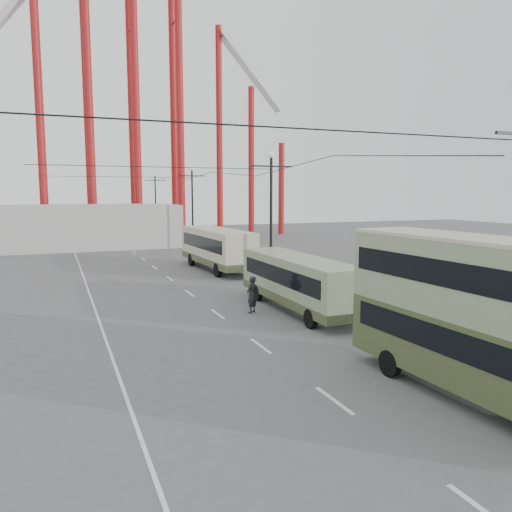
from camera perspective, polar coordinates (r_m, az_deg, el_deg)
name	(u,v)px	position (r m, az deg, el deg)	size (l,w,h in m)	color
ground	(329,375)	(18.46, 8.40, -13.26)	(160.00, 160.00, 0.00)	#515254
road_markings	(178,283)	(36.06, -8.86, -3.11)	(12.52, 120.00, 0.01)	silver
lamp_post_mid	(271,217)	(35.95, 1.73, 4.44)	(3.20, 0.44, 9.32)	black
lamp_post_far	(192,208)	(56.77, -7.27, 5.42)	(3.20, 0.44, 9.32)	black
lamp_post_distant	(156,204)	(78.24, -11.40, 5.83)	(3.20, 0.44, 9.32)	black
roller_coaster	(99,68)	(73.90, -17.56, 19.82)	(52.95, 5.00, 55.48)	maroon
fairground_shed	(81,226)	(62.06, -19.35, 3.21)	(22.00, 10.00, 5.00)	#A2A39D
double_decker_bus	(477,310)	(16.82, 23.99, -5.69)	(2.82, 9.60, 5.10)	#394022
single_decker_green	(298,281)	(27.38, 4.79, -2.81)	(2.43, 10.47, 2.96)	gray
single_decker_cream	(217,247)	(41.79, -4.51, 1.03)	(3.33, 11.12, 3.42)	#B9B195
pedestrian	(252,295)	(26.90, -0.51, -4.43)	(0.73, 0.48, 2.00)	black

